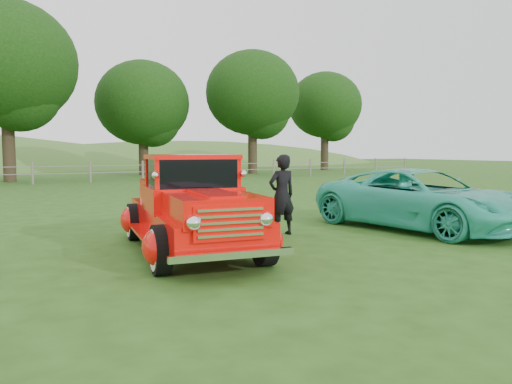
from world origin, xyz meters
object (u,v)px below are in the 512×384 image
tree_near_east (143,103)px  tree_near_west (5,63)px  tree_mid_east (252,93)px  red_pickup (191,209)px  teal_sedan (421,199)px  man (282,195)px  tree_far_east (325,105)px

tree_near_east → tree_near_west: bearing=-156.0°
tree_near_east → tree_mid_east: bearing=-14.0°
red_pickup → teal_sedan: size_ratio=1.01×
tree_near_west → teal_sedan: bearing=-71.7°
tree_near_east → red_pickup: size_ratio=1.61×
tree_mid_east → man: 28.41m
tree_near_west → tree_near_east: (9.00, 4.00, -1.55)m
tree_near_east → teal_sedan: bearing=-92.3°
tree_far_east → teal_sedan: 34.47m
red_pickup → man: size_ratio=2.93×
red_pickup → man: (2.39, 0.77, 0.09)m
tree_near_east → tree_mid_east: (8.00, -2.00, 0.93)m
tree_near_west → tree_far_east: size_ratio=1.18×
tree_far_east → red_pickup: 37.68m
red_pickup → man: bearing=25.1°
tree_near_east → teal_sedan: size_ratio=1.64×
teal_sedan → tree_mid_east: bearing=62.0°
tree_mid_east → tree_far_east: tree_mid_east is taller
red_pickup → man: red_pickup is taller
man → tree_far_east: bearing=-129.6°
tree_mid_east → red_pickup: 30.20m
tree_mid_east → tree_far_east: (9.00, 3.00, -0.31)m
tree_far_east → teal_sedan: bearing=-122.1°
tree_near_west → red_pickup: tree_near_west is taller
man → tree_near_east: bearing=-101.5°
tree_mid_east → man: bearing=-116.4°
teal_sedan → red_pickup: bearing=170.6°
tree_near_west → tree_mid_east: 17.13m
tree_mid_east → man: (-12.40, -25.01, -5.29)m
tree_near_west → man: size_ratio=5.91×
tree_near_west → red_pickup: (2.21, -23.78, -6.00)m
tree_far_east → teal_sedan: size_ratio=1.74×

